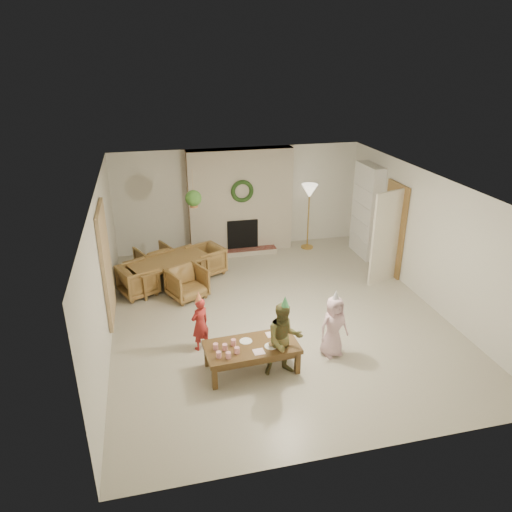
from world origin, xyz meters
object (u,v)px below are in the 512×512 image
object	(u,v)px
dining_chair_right	(206,260)
child_plaid	(284,340)
dining_chair_far	(154,260)
child_pink	(334,326)
dining_table	(170,272)
child_red	(200,324)
coffee_table_top	(252,347)
dining_chair_near	(187,283)
dining_chair_left	(138,280)

from	to	relation	value
dining_chair_right	child_plaid	world-z (taller)	child_plaid
dining_chair_far	child_pink	bearing A→B (deg)	100.83
dining_table	child_plaid	xyz separation A→B (m)	(1.48, -3.45, 0.31)
dining_chair_right	child_pink	size ratio (longest dim) A/B	0.67
child_red	child_pink	size ratio (longest dim) A/B	0.90
dining_chair_far	child_red	bearing A→B (deg)	76.88
coffee_table_top	dining_chair_near	bearing A→B (deg)	102.41
dining_chair_far	dining_table	bearing A→B (deg)	90.00
dining_table	dining_chair_left	size ratio (longest dim) A/B	2.34
dining_chair_right	child_pink	world-z (taller)	child_pink
dining_table	child_red	world-z (taller)	child_red
dining_chair_left	coffee_table_top	world-z (taller)	dining_chair_left
dining_chair_left	child_plaid	world-z (taller)	child_plaid
coffee_table_top	dining_chair_right	bearing A→B (deg)	90.04
dining_table	child_plaid	distance (m)	3.77
dining_table	child_pink	xyz separation A→B (m)	(2.40, -3.16, 0.23)
coffee_table_top	child_plaid	xyz separation A→B (m)	(0.46, -0.19, 0.19)
dining_chair_left	child_pink	world-z (taller)	child_pink
dining_chair_far	dining_chair_right	distance (m)	1.15
coffee_table_top	child_plaid	size ratio (longest dim) A/B	1.19
dining_chair_left	child_plaid	distance (m)	3.82
dining_chair_right	dining_chair_left	bearing A→B (deg)	-90.00
dining_table	dining_chair_right	bearing A→B (deg)	0.00
dining_chair_far	dining_chair_left	bearing A→B (deg)	45.00
child_red	dining_chair_left	bearing A→B (deg)	-97.86
dining_chair_near	child_plaid	size ratio (longest dim) A/B	0.59
dining_table	coffee_table_top	size ratio (longest dim) A/B	1.15
child_pink	child_red	bearing A→B (deg)	151.00
child_red	dining_chair_near	bearing A→B (deg)	-120.87
dining_chair_near	child_pink	xyz separation A→B (m)	(2.10, -2.50, 0.20)
dining_chair_far	dining_chair_left	distance (m)	1.02
dining_chair_left	child_red	size ratio (longest dim) A/B	0.75
coffee_table_top	child_red	distance (m)	1.03
dining_chair_left	child_red	xyz separation A→B (m)	(0.99, -2.20, 0.15)
dining_chair_left	child_pink	size ratio (longest dim) A/B	0.67
dining_chair_left	child_plaid	xyz separation A→B (m)	(2.14, -3.15, 0.28)
dining_chair_right	dining_chair_near	bearing A→B (deg)	-51.34
dining_chair_far	coffee_table_top	world-z (taller)	dining_chair_far
coffee_table_top	dining_table	bearing A→B (deg)	104.25
dining_chair_right	dining_table	bearing A→B (deg)	-90.00
coffee_table_top	child_pink	size ratio (longest dim) A/B	1.37
dining_chair_right	child_plaid	bearing A→B (deg)	-14.57
child_red	child_plaid	bearing A→B (deg)	108.47
dining_table	dining_chair_far	size ratio (longest dim) A/B	2.34
dining_chair_near	dining_chair_far	xyz separation A→B (m)	(-0.60, 1.31, 0.00)
dining_chair_far	coffee_table_top	size ratio (longest dim) A/B	0.49
dining_table	dining_chair_far	distance (m)	0.72
dining_table	child_pink	distance (m)	3.97
dining_chair_left	child_red	world-z (taller)	child_red
child_plaid	dining_chair_near	bearing A→B (deg)	114.08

